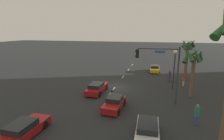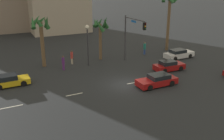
% 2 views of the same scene
% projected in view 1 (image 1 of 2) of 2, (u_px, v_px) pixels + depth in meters
% --- Properties ---
extents(ground_plane, '(220.00, 220.00, 0.00)m').
position_uv_depth(ground_plane, '(115.00, 87.00, 25.99)').
color(ground_plane, '#232628').
extents(lane_stripe_0, '(2.32, 0.14, 0.01)m').
position_uv_depth(lane_stripe_0, '(132.00, 65.00, 42.99)').
color(lane_stripe_0, silver).
rests_on(lane_stripe_0, ground_plane).
extents(lane_stripe_1, '(2.10, 0.14, 0.01)m').
position_uv_depth(lane_stripe_1, '(129.00, 70.00, 37.74)').
color(lane_stripe_1, silver).
rests_on(lane_stripe_1, ground_plane).
extents(lane_stripe_2, '(1.81, 0.14, 0.01)m').
position_uv_depth(lane_stripe_2, '(123.00, 77.00, 31.90)').
color(lane_stripe_2, silver).
rests_on(lane_stripe_2, ground_plane).
extents(lane_stripe_3, '(2.38, 0.14, 0.01)m').
position_uv_depth(lane_stripe_3, '(113.00, 90.00, 24.86)').
color(lane_stripe_3, silver).
rests_on(lane_stripe_3, ground_plane).
extents(lane_stripe_4, '(2.13, 0.14, 0.01)m').
position_uv_depth(lane_stripe_4, '(111.00, 92.00, 23.77)').
color(lane_stripe_4, silver).
rests_on(lane_stripe_4, ground_plane).
extents(car_0, '(4.09, 1.88, 1.29)m').
position_uv_depth(car_0, '(155.00, 69.00, 35.72)').
color(car_0, gold).
rests_on(car_0, ground_plane).
extents(car_1, '(4.66, 1.97, 1.30)m').
position_uv_depth(car_1, '(97.00, 88.00, 23.69)').
color(car_1, maroon).
rests_on(car_1, ground_plane).
extents(car_2, '(4.59, 1.97, 1.28)m').
position_uv_depth(car_2, '(23.00, 130.00, 13.73)').
color(car_2, maroon).
rests_on(car_2, ground_plane).
extents(car_3, '(4.07, 1.95, 1.32)m').
position_uv_depth(car_3, '(114.00, 103.00, 18.71)').
color(car_3, maroon).
rests_on(car_3, ground_plane).
extents(car_4, '(4.68, 1.96, 1.35)m').
position_uv_depth(car_4, '(147.00, 132.00, 13.29)').
color(car_4, silver).
rests_on(car_4, ground_plane).
extents(traffic_signal, '(0.48, 4.81, 6.47)m').
position_uv_depth(traffic_signal, '(163.00, 66.00, 19.37)').
color(traffic_signal, '#38383D').
rests_on(traffic_signal, ground_plane).
extents(streetlamp, '(0.56, 0.56, 5.54)m').
position_uv_depth(streetlamp, '(175.00, 62.00, 24.48)').
color(streetlamp, '#2D2D33').
rests_on(streetlamp, ground_plane).
extents(pedestrian_0, '(0.46, 0.46, 1.93)m').
position_uv_depth(pedestrian_0, '(184.00, 79.00, 26.37)').
color(pedestrian_0, '#B2A58C').
rests_on(pedestrian_0, ground_plane).
extents(pedestrian_1, '(0.55, 0.55, 1.94)m').
position_uv_depth(pedestrian_1, '(197.00, 114.00, 15.40)').
color(pedestrian_1, '#2D478C').
rests_on(pedestrian_1, ground_plane).
extents(pedestrian_2, '(0.45, 0.45, 1.91)m').
position_uv_depth(pedestrian_2, '(170.00, 76.00, 28.55)').
color(pedestrian_2, '#59266B').
rests_on(pedestrian_2, ground_plane).
extents(palm_tree_0, '(2.55, 2.59, 6.28)m').
position_uv_depth(palm_tree_0, '(194.00, 60.00, 21.24)').
color(palm_tree_0, brown).
rests_on(palm_tree_0, ground_plane).
extents(palm_tree_1, '(2.53, 2.57, 6.92)m').
position_uv_depth(palm_tree_1, '(188.00, 50.00, 28.80)').
color(palm_tree_1, brown).
rests_on(palm_tree_1, ground_plane).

